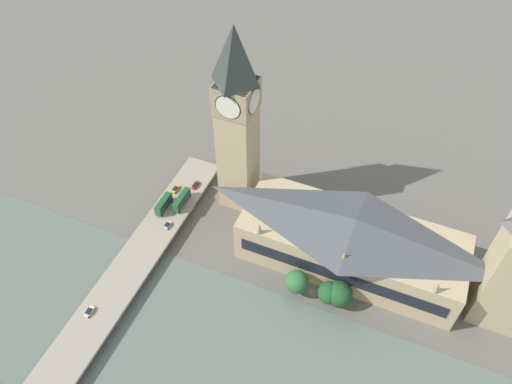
{
  "coord_description": "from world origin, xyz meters",
  "views": [
    {
      "loc": [
        -97.05,
        -18.17,
        160.25
      ],
      "look_at": [
        23.2,
        32.3,
        16.95
      ],
      "focal_mm": 35.0,
      "sensor_mm": 36.0,
      "label": 1
    }
  ],
  "objects_px": {
    "road_bridge": "(101,311)",
    "double_decker_bus_lead": "(164,204)",
    "car_northbound_lead": "(89,312)",
    "car_northbound_mid": "(168,225)",
    "parliament_hall": "(351,241)",
    "double_decker_bus_mid": "(182,200)",
    "car_northbound_tail": "(175,189)",
    "clock_tower": "(237,120)",
    "car_southbound_lead": "(196,185)"
  },
  "relations": [
    {
      "from": "road_bridge",
      "to": "double_decker_bus_lead",
      "type": "xyz_separation_m",
      "value": [
        49.47,
        2.76,
        3.52
      ]
    },
    {
      "from": "car_northbound_lead",
      "to": "car_northbound_mid",
      "type": "bearing_deg",
      "value": -7.84
    },
    {
      "from": "road_bridge",
      "to": "parliament_hall",
      "type": "bearing_deg",
      "value": -52.58
    },
    {
      "from": "double_decker_bus_mid",
      "to": "car_northbound_mid",
      "type": "bearing_deg",
      "value": -178.83
    },
    {
      "from": "double_decker_bus_mid",
      "to": "car_northbound_mid",
      "type": "relative_size",
      "value": 2.93
    },
    {
      "from": "road_bridge",
      "to": "double_decker_bus_mid",
      "type": "xyz_separation_m",
      "value": [
        54.34,
        -2.96,
        3.48
      ]
    },
    {
      "from": "parliament_hall",
      "to": "double_decker_bus_lead",
      "type": "relative_size",
      "value": 8.02
    },
    {
      "from": "car_northbound_lead",
      "to": "car_northbound_tail",
      "type": "bearing_deg",
      "value": 0.56
    },
    {
      "from": "double_decker_bus_mid",
      "to": "clock_tower",
      "type": "bearing_deg",
      "value": -51.27
    },
    {
      "from": "car_northbound_lead",
      "to": "car_northbound_tail",
      "type": "distance_m",
      "value": 62.41
    },
    {
      "from": "clock_tower",
      "to": "double_decker_bus_mid",
      "type": "xyz_separation_m",
      "value": [
        -15.33,
        19.11,
        -36.29
      ]
    },
    {
      "from": "road_bridge",
      "to": "car_northbound_mid",
      "type": "distance_m",
      "value": 41.81
    },
    {
      "from": "double_decker_bus_lead",
      "to": "car_northbound_tail",
      "type": "xyz_separation_m",
      "value": [
        10.67,
        0.67,
        -1.99
      ]
    },
    {
      "from": "parliament_hall",
      "to": "double_decker_bus_mid",
      "type": "distance_m",
      "value": 70.64
    },
    {
      "from": "car_northbound_tail",
      "to": "car_northbound_mid",
      "type": "bearing_deg",
      "value": -160.19
    },
    {
      "from": "road_bridge",
      "to": "car_northbound_lead",
      "type": "bearing_deg",
      "value": 128.78
    },
    {
      "from": "parliament_hall",
      "to": "double_decker_bus_lead",
      "type": "xyz_separation_m",
      "value": [
        -6.64,
        76.1,
        -5.76
      ]
    },
    {
      "from": "parliament_hall",
      "to": "clock_tower",
      "type": "relative_size",
      "value": 1.0
    },
    {
      "from": "road_bridge",
      "to": "car_northbound_lead",
      "type": "height_order",
      "value": "car_northbound_lead"
    },
    {
      "from": "double_decker_bus_lead",
      "to": "car_northbound_tail",
      "type": "distance_m",
      "value": 10.87
    },
    {
      "from": "parliament_hall",
      "to": "car_northbound_mid",
      "type": "height_order",
      "value": "parliament_hall"
    },
    {
      "from": "parliament_hall",
      "to": "double_decker_bus_lead",
      "type": "distance_m",
      "value": 76.61
    },
    {
      "from": "double_decker_bus_lead",
      "to": "car_northbound_mid",
      "type": "distance_m",
      "value": 10.04
    },
    {
      "from": "double_decker_bus_lead",
      "to": "car_northbound_mid",
      "type": "height_order",
      "value": "double_decker_bus_lead"
    },
    {
      "from": "parliament_hall",
      "to": "car_northbound_mid",
      "type": "bearing_deg",
      "value": 101.65
    },
    {
      "from": "clock_tower",
      "to": "double_decker_bus_lead",
      "type": "height_order",
      "value": "clock_tower"
    },
    {
      "from": "parliament_hall",
      "to": "car_southbound_lead",
      "type": "xyz_separation_m",
      "value": [
        9.4,
        69.99,
        -7.79
      ]
    },
    {
      "from": "car_northbound_tail",
      "to": "car_southbound_lead",
      "type": "distance_m",
      "value": 8.66
    },
    {
      "from": "road_bridge",
      "to": "car_northbound_tail",
      "type": "height_order",
      "value": "car_northbound_tail"
    },
    {
      "from": "double_decker_bus_mid",
      "to": "car_northbound_mid",
      "type": "distance_m",
      "value": 12.83
    },
    {
      "from": "parliament_hall",
      "to": "clock_tower",
      "type": "height_order",
      "value": "clock_tower"
    },
    {
      "from": "parliament_hall",
      "to": "double_decker_bus_mid",
      "type": "height_order",
      "value": "parliament_hall"
    },
    {
      "from": "road_bridge",
      "to": "car_northbound_lead",
      "type": "xyz_separation_m",
      "value": [
        -2.27,
        2.82,
        1.53
      ]
    },
    {
      "from": "car_northbound_mid",
      "to": "car_northbound_tail",
      "type": "relative_size",
      "value": 0.85
    },
    {
      "from": "double_decker_bus_mid",
      "to": "car_southbound_lead",
      "type": "bearing_deg",
      "value": -1.99
    },
    {
      "from": "parliament_hall",
      "to": "car_northbound_lead",
      "type": "height_order",
      "value": "parliament_hall"
    },
    {
      "from": "double_decker_bus_mid",
      "to": "car_northbound_mid",
      "type": "height_order",
      "value": "double_decker_bus_mid"
    },
    {
      "from": "double_decker_bus_lead",
      "to": "clock_tower",
      "type": "bearing_deg",
      "value": -50.87
    },
    {
      "from": "parliament_hall",
      "to": "double_decker_bus_mid",
      "type": "bearing_deg",
      "value": 91.44
    },
    {
      "from": "parliament_hall",
      "to": "clock_tower",
      "type": "distance_m",
      "value": 61.17
    },
    {
      "from": "clock_tower",
      "to": "car_northbound_mid",
      "type": "bearing_deg",
      "value": 146.06
    },
    {
      "from": "parliament_hall",
      "to": "car_northbound_lead",
      "type": "distance_m",
      "value": 96.28
    },
    {
      "from": "road_bridge",
      "to": "car_northbound_mid",
      "type": "bearing_deg",
      "value": -4.43
    },
    {
      "from": "car_northbound_tail",
      "to": "car_southbound_lead",
      "type": "xyz_separation_m",
      "value": [
        5.38,
        -6.78,
        -0.04
      ]
    },
    {
      "from": "double_decker_bus_lead",
      "to": "car_northbound_mid",
      "type": "relative_size",
      "value": 2.64
    },
    {
      "from": "parliament_hall",
      "to": "car_southbound_lead",
      "type": "distance_m",
      "value": 71.05
    },
    {
      "from": "car_northbound_tail",
      "to": "clock_tower",
      "type": "bearing_deg",
      "value": -69.51
    },
    {
      "from": "car_northbound_tail",
      "to": "road_bridge",
      "type": "bearing_deg",
      "value": -176.73
    },
    {
      "from": "double_decker_bus_mid",
      "to": "car_northbound_tail",
      "type": "xyz_separation_m",
      "value": [
        5.79,
        6.4,
        -1.95
      ]
    },
    {
      "from": "parliament_hall",
      "to": "road_bridge",
      "type": "bearing_deg",
      "value": 127.42
    }
  ]
}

